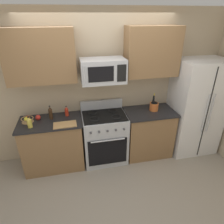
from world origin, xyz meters
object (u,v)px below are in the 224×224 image
range_oven (105,137)px  bottle_hot_sauce (67,111)px  refrigerator (195,108)px  microwave (103,71)px  bottle_oil (29,122)px  apple_loose (38,117)px  utensil_crock (154,106)px  cutting_board (65,125)px  fruit_basket (27,119)px  bottle_soy (51,113)px

range_oven → bottle_hot_sauce: (-0.62, 0.14, 0.52)m
range_oven → refrigerator: bearing=-0.6°
microwave → bottle_hot_sauce: bearing=169.3°
bottle_oil → microwave: bearing=7.8°
apple_loose → utensil_crock: bearing=-1.9°
bottle_hot_sauce → microwave: bearing=-10.7°
range_oven → cutting_board: 0.81m
refrigerator → microwave: 1.91m
utensil_crock → bottle_hot_sauce: size_ratio=1.76×
apple_loose → microwave: bearing=-3.5°
fruit_basket → bottle_soy: bottle_soy is taller
bottle_oil → apple_loose: bearing=67.7°
range_oven → utensil_crock: (0.92, 0.03, 0.52)m
apple_loose → bottle_hot_sauce: 0.47m
fruit_basket → bottle_hot_sauce: 0.63m
utensil_crock → bottle_oil: bearing=-175.6°
apple_loose → bottle_soy: 0.22m
apple_loose → range_oven: bearing=-4.9°
cutting_board → bottle_oil: bottle_oil is taller
fruit_basket → cutting_board: 0.64m
range_oven → microwave: (-0.00, 0.03, 1.22)m
refrigerator → fruit_basket: bearing=178.6°
refrigerator → bottle_soy: 2.63m
utensil_crock → apple_loose: (-2.01, 0.07, -0.04)m
bottle_oil → refrigerator: bearing=2.3°
fruit_basket → apple_loose: bearing=12.3°
utensil_crock → bottle_hot_sauce: utensil_crock is taller
apple_loose → bottle_soy: bearing=-4.6°
refrigerator → apple_loose: refrigerator is taller
bottle_hot_sauce → bottle_oil: bearing=-153.5°
range_oven → apple_loose: bearing=175.1°
range_oven → bottle_oil: (-1.18, -0.14, 0.52)m
utensil_crock → apple_loose: size_ratio=3.74×
microwave → apple_loose: bearing=176.5°
utensil_crock → microwave: bearing=-179.9°
range_oven → microwave: 1.22m
fruit_basket → bottle_hot_sauce: bottle_hot_sauce is taller
fruit_basket → refrigerator: bearing=-1.4°
utensil_crock → bottle_soy: utensil_crock is taller
microwave → fruit_basket: bearing=178.5°
fruit_basket → bottle_hot_sauce: bearing=7.8°
fruit_basket → utensil_crock: bearing=-0.8°
bottle_hot_sauce → bottle_soy: bearing=-165.2°
refrigerator → apple_loose: (-2.83, 0.11, 0.05)m
range_oven → bottle_soy: size_ratio=4.54×
utensil_crock → apple_loose: utensil_crock is taller
range_oven → bottle_oil: bearing=-173.5°
microwave → utensil_crock: (0.92, 0.00, -0.70)m
refrigerator → bottle_soy: refrigerator is taller
bottle_soy → bottle_hot_sauce: bottle_soy is taller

